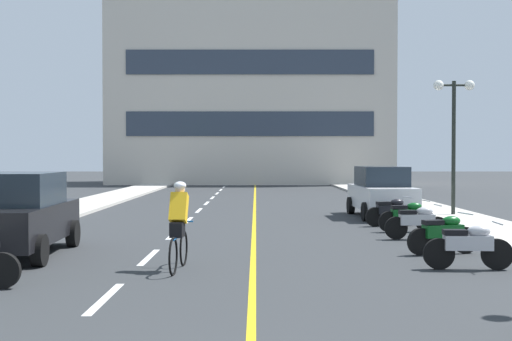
{
  "coord_description": "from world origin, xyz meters",
  "views": [
    {
      "loc": [
        0.31,
        -3.69,
        2.16
      ],
      "look_at": [
        0.21,
        18.55,
        1.69
      ],
      "focal_mm": 44.74,
      "sensor_mm": 36.0,
      "label": 1
    }
  ],
  "objects": [
    {
      "name": "lane_dash_1",
      "position": [
        -2.0,
        6.0,
        0.0
      ],
      "size": [
        0.14,
        2.2,
        0.01
      ],
      "primitive_type": "cube",
      "color": "silver",
      "rests_on": "ground"
    },
    {
      "name": "lane_dash_5",
      "position": [
        -2.0,
        22.0,
        0.0
      ],
      "size": [
        0.14,
        2.2,
        0.01
      ],
      "primitive_type": "cube",
      "color": "silver",
      "rests_on": "ground"
    },
    {
      "name": "cyclist_rider",
      "position": [
        -1.17,
        8.45,
        0.89
      ],
      "size": [
        0.42,
        1.77,
        1.71
      ],
      "color": "black",
      "rests_on": "ground"
    },
    {
      "name": "street_lamp_mid",
      "position": [
        7.35,
        18.99,
        3.64
      ],
      "size": [
        1.46,
        0.36,
        4.77
      ],
      "color": "black",
      "rests_on": "curb_right"
    },
    {
      "name": "motorcycle_7",
      "position": [
        4.55,
        16.17,
        0.47
      ],
      "size": [
        1.68,
        0.65,
        0.92
      ],
      "color": "black",
      "rests_on": "ground"
    },
    {
      "name": "lane_dash_9",
      "position": [
        -2.0,
        38.0,
        0.0
      ],
      "size": [
        0.14,
        2.2,
        0.01
      ],
      "primitive_type": "cube",
      "color": "silver",
      "rests_on": "ground"
    },
    {
      "name": "office_building",
      "position": [
        -0.15,
        49.26,
        7.83
      ],
      "size": [
        22.51,
        8.64,
        15.66
      ],
      "color": "beige",
      "rests_on": "ground"
    },
    {
      "name": "lane_dash_2",
      "position": [
        -2.0,
        10.0,
        0.0
      ],
      "size": [
        0.14,
        2.2,
        0.01
      ],
      "primitive_type": "cube",
      "color": "silver",
      "rests_on": "ground"
    },
    {
      "name": "motorcycle_5",
      "position": [
        4.54,
        12.96,
        0.47
      ],
      "size": [
        1.7,
        0.6,
        0.92
      ],
      "color": "black",
      "rests_on": "ground"
    },
    {
      "name": "lane_dash_6",
      "position": [
        -2.0,
        26.0,
        0.0
      ],
      "size": [
        0.14,
        2.2,
        0.01
      ],
      "primitive_type": "cube",
      "color": "silver",
      "rests_on": "ground"
    },
    {
      "name": "parked_car_near",
      "position": [
        -4.88,
        10.18,
        0.92
      ],
      "size": [
        2.09,
        4.28,
        1.82
      ],
      "color": "black",
      "rests_on": "ground"
    },
    {
      "name": "motorcycle_3",
      "position": [
        4.39,
        8.48,
        0.47
      ],
      "size": [
        1.7,
        0.6,
        0.92
      ],
      "color": "black",
      "rests_on": "ground"
    },
    {
      "name": "ground_plane",
      "position": [
        0.0,
        21.0,
        0.0
      ],
      "size": [
        140.0,
        140.0,
        0.0
      ],
      "primitive_type": "plane",
      "color": "#2D3033"
    },
    {
      "name": "lane_dash_11",
      "position": [
        -2.0,
        46.0,
        0.0
      ],
      "size": [
        0.14,
        2.2,
        0.01
      ],
      "primitive_type": "cube",
      "color": "silver",
      "rests_on": "ground"
    },
    {
      "name": "curb_left",
      "position": [
        -7.2,
        24.0,
        0.06
      ],
      "size": [
        2.4,
        72.0,
        0.12
      ],
      "primitive_type": "cube",
      "color": "#B7B2A8",
      "rests_on": "ground"
    },
    {
      "name": "lane_dash_8",
      "position": [
        -2.0,
        34.0,
        0.0
      ],
      "size": [
        0.14,
        2.2,
        0.01
      ],
      "primitive_type": "cube",
      "color": "silver",
      "rests_on": "ground"
    },
    {
      "name": "motorcycle_6",
      "position": [
        4.68,
        14.61,
        0.47
      ],
      "size": [
        1.7,
        0.6,
        0.92
      ],
      "color": "black",
      "rests_on": "ground"
    },
    {
      "name": "lane_dash_7",
      "position": [
        -2.0,
        30.0,
        0.0
      ],
      "size": [
        0.14,
        2.2,
        0.01
      ],
      "primitive_type": "cube",
      "color": "silver",
      "rests_on": "ground"
    },
    {
      "name": "motorcycle_4",
      "position": [
        4.47,
        10.39,
        0.47
      ],
      "size": [
        1.68,
        0.68,
        0.92
      ],
      "color": "black",
      "rests_on": "ground"
    },
    {
      "name": "centre_line_yellow",
      "position": [
        0.25,
        24.0,
        0.0
      ],
      "size": [
        0.12,
        66.0,
        0.01
      ],
      "primitive_type": "cube",
      "color": "gold",
      "rests_on": "ground"
    },
    {
      "name": "lane_dash_3",
      "position": [
        -2.0,
        14.0,
        0.0
      ],
      "size": [
        0.14,
        2.2,
        0.01
      ],
      "primitive_type": "cube",
      "color": "silver",
      "rests_on": "ground"
    },
    {
      "name": "curb_right",
      "position": [
        7.2,
        24.0,
        0.06
      ],
      "size": [
        2.4,
        72.0,
        0.12
      ],
      "primitive_type": "cube",
      "color": "#B7B2A8",
      "rests_on": "ground"
    },
    {
      "name": "parked_car_mid",
      "position": [
        4.81,
        19.13,
        0.92
      ],
      "size": [
        2.03,
        4.25,
        1.82
      ],
      "color": "black",
      "rests_on": "ground"
    },
    {
      "name": "lane_dash_4",
      "position": [
        -2.0,
        18.0,
        0.0
      ],
      "size": [
        0.14,
        2.2,
        0.01
      ],
      "primitive_type": "cube",
      "color": "silver",
      "rests_on": "ground"
    },
    {
      "name": "lane_dash_10",
      "position": [
        -2.0,
        42.0,
        0.0
      ],
      "size": [
        0.14,
        2.2,
        0.01
      ],
      "primitive_type": "cube",
      "color": "silver",
      "rests_on": "ground"
    }
  ]
}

